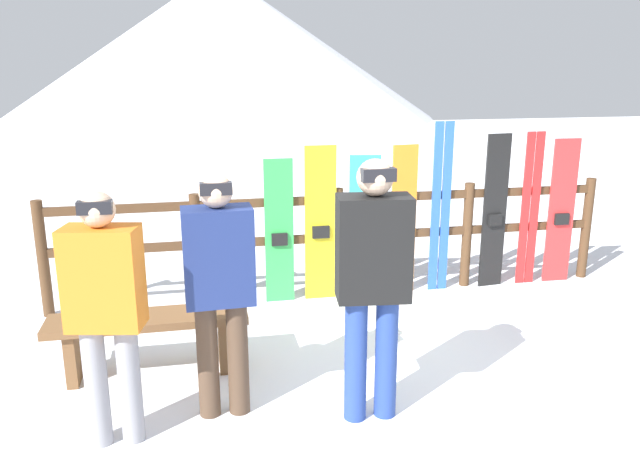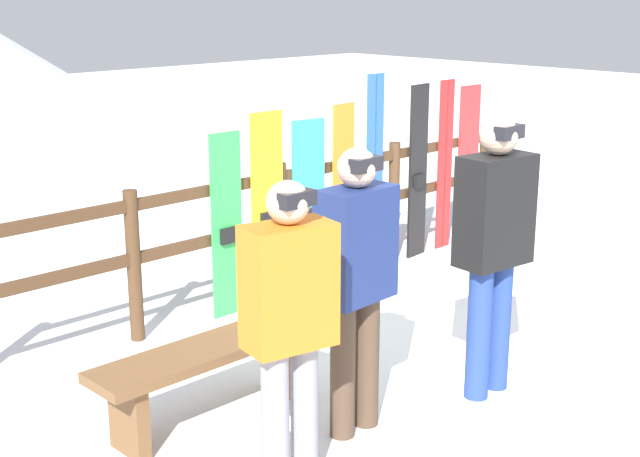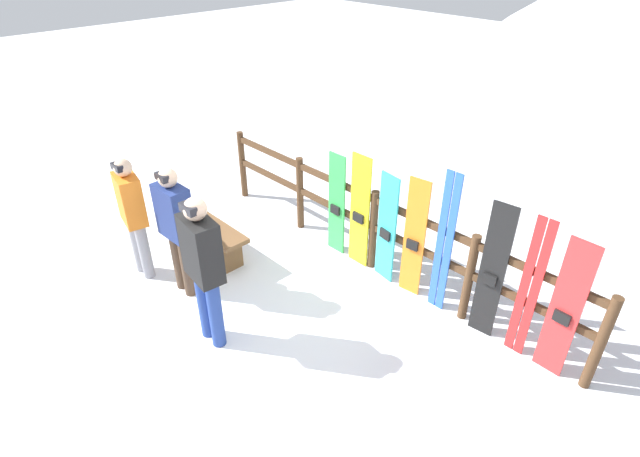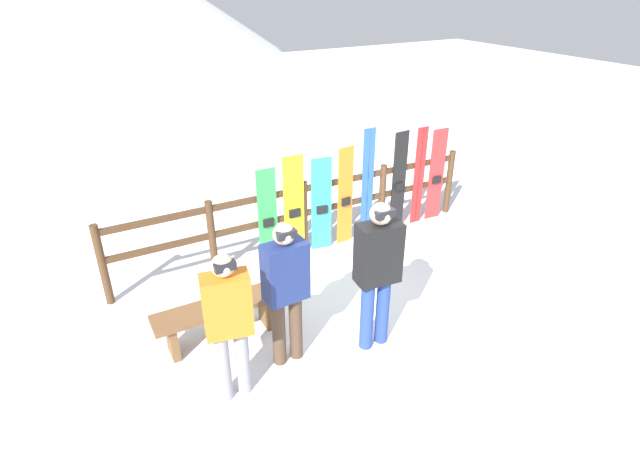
% 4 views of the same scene
% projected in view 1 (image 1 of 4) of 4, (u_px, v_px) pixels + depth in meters
% --- Properties ---
extents(ground_plane, '(40.00, 40.00, 0.00)m').
position_uv_depth(ground_plane, '(385.00, 369.00, 4.77)').
color(ground_plane, white).
extents(mountain_backdrop, '(18.00, 18.00, 6.00)m').
position_uv_depth(mountain_backdrop, '(221.00, 45.00, 26.37)').
color(mountain_backdrop, silver).
rests_on(mountain_backdrop, ground).
extents(fence, '(5.59, 0.10, 1.09)m').
position_uv_depth(fence, '(338.00, 232.00, 6.14)').
color(fence, '#4C331E').
rests_on(fence, ground).
extents(bench, '(1.45, 0.36, 0.47)m').
position_uv_depth(bench, '(149.00, 330.00, 4.62)').
color(bench, brown).
rests_on(bench, ground).
extents(person_orange, '(0.47, 0.32, 1.58)m').
position_uv_depth(person_orange, '(106.00, 304.00, 3.63)').
color(person_orange, gray).
rests_on(person_orange, ground).
extents(person_navy, '(0.44, 0.26, 1.62)m').
position_uv_depth(person_navy, '(220.00, 280.00, 3.94)').
color(person_navy, '#4C3828').
rests_on(person_navy, ground).
extents(person_black, '(0.48, 0.30, 1.72)m').
position_uv_depth(person_black, '(373.00, 274.00, 3.88)').
color(person_black, navy).
rests_on(person_black, ground).
extents(snowboard_green, '(0.28, 0.05, 1.41)m').
position_uv_depth(snowboard_green, '(279.00, 232.00, 5.96)').
color(snowboard_green, green).
rests_on(snowboard_green, ground).
extents(snowboard_yellow, '(0.31, 0.06, 1.52)m').
position_uv_depth(snowboard_yellow, '(320.00, 224.00, 6.02)').
color(snowboard_yellow, yellow).
rests_on(snowboard_yellow, ground).
extents(snowboard_cyan, '(0.30, 0.09, 1.42)m').
position_uv_depth(snowboard_cyan, '(364.00, 227.00, 6.12)').
color(snowboard_cyan, '#2DBFCC').
rests_on(snowboard_cyan, ground).
extents(snowboard_orange, '(0.26, 0.08, 1.51)m').
position_uv_depth(snowboard_orange, '(403.00, 221.00, 6.19)').
color(snowboard_orange, orange).
rests_on(snowboard_orange, ground).
extents(ski_pair_blue, '(0.19, 0.02, 1.72)m').
position_uv_depth(ski_pair_blue, '(441.00, 208.00, 6.24)').
color(ski_pair_blue, blue).
rests_on(ski_pair_blue, ground).
extents(snowboard_black_stripe, '(0.26, 0.07, 1.59)m').
position_uv_depth(snowboard_black_stripe, '(495.00, 212.00, 6.37)').
color(snowboard_black_stripe, black).
rests_on(snowboard_black_stripe, ground).
extents(ski_pair_red, '(0.20, 0.02, 1.60)m').
position_uv_depth(ski_pair_red, '(530.00, 209.00, 6.44)').
color(ski_pair_red, red).
rests_on(ski_pair_red, ground).
extents(snowboard_red, '(0.28, 0.06, 1.52)m').
position_uv_depth(snowboard_red, '(561.00, 212.00, 6.52)').
color(snowboard_red, red).
rests_on(snowboard_red, ground).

